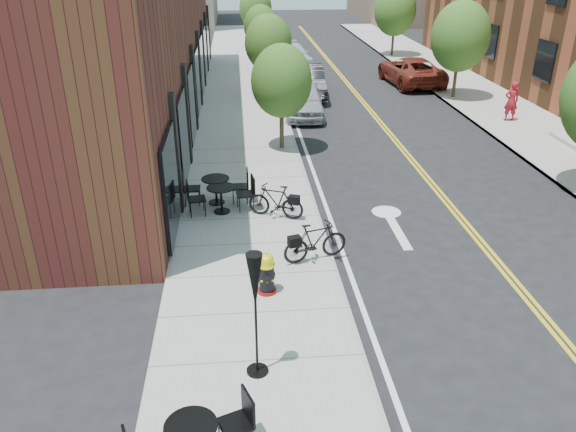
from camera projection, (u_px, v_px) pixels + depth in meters
name	position (u px, v px, depth m)	size (l,w,h in m)	color
ground	(338.00, 275.00, 13.22)	(120.00, 120.00, 0.00)	black
sidewalk_near	(244.00, 142.00, 21.99)	(4.00, 70.00, 0.12)	#9E9B93
sidewalk_far	(537.00, 133.00, 22.97)	(4.00, 70.00, 0.12)	#9E9B93
building_near	(133.00, 37.00, 23.72)	(5.00, 28.00, 7.00)	#481B17
tree_near_a	(281.00, 81.00, 20.10)	(2.20, 2.20, 3.81)	#382B1E
tree_near_b	(268.00, 43.00, 27.23)	(2.30, 2.30, 3.98)	#382B1E
tree_near_c	(261.00, 26.00, 34.48)	(2.10, 2.10, 3.67)	#382B1E
tree_near_d	(256.00, 8.00, 41.54)	(2.40, 2.40, 4.11)	#382B1E
tree_far_b	(460.00, 36.00, 26.93)	(2.80, 2.80, 4.62)	#382B1E
tree_far_c	(395.00, 10.00, 37.69)	(2.80, 2.80, 4.62)	#382B1E
fire_hydrant	(267.00, 274.00, 12.16)	(0.44, 0.44, 0.98)	maroon
bicycle_left	(276.00, 201.00, 15.55)	(0.46, 1.61, 0.97)	black
bicycle_right	(315.00, 241.00, 13.41)	(0.46, 1.64, 0.99)	black
bistro_set_b	(221.00, 196.00, 15.84)	(1.90, 0.92, 1.00)	black
bistro_set_c	(216.00, 187.00, 16.40)	(1.88, 0.83, 1.02)	black
patio_umbrella	(255.00, 290.00, 9.29)	(0.39, 0.39, 2.42)	black
parked_car_a	(304.00, 100.00, 25.21)	(1.70, 4.23, 1.44)	#A4A7AC
parked_car_b	(306.00, 81.00, 28.46)	(1.69, 4.84, 1.60)	black
parked_car_c	(293.00, 55.00, 36.10)	(1.80, 4.44, 1.29)	silver
parked_car_far	(411.00, 71.00, 30.98)	(2.48, 5.37, 1.49)	maroon
pedestrian	(511.00, 101.00, 24.07)	(0.62, 0.41, 1.69)	#A41522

